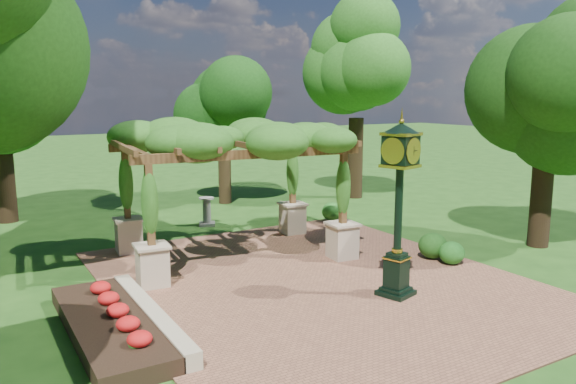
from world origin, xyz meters
TOP-DOWN VIEW (x-y plane):
  - ground at (0.00, 0.00)m, footprint 120.00×120.00m
  - brick_plaza at (0.00, 1.00)m, footprint 10.00×12.00m
  - border_wall at (-4.60, 0.50)m, footprint 0.35×5.00m
  - flower_bed at (-5.50, 0.50)m, footprint 1.50×5.00m
  - pedestal_clock at (1.10, -0.85)m, footprint 1.05×1.05m
  - pergola at (-0.85, 4.33)m, footprint 6.92×4.69m
  - sundial at (0.01, 8.53)m, footprint 0.78×0.78m
  - shrub_front at (4.20, 0.26)m, footprint 0.94×0.94m
  - shrub_mid at (4.14, 0.97)m, footprint 1.05×1.05m
  - shrub_back at (4.45, 6.66)m, footprint 0.94×0.94m
  - tree_north at (2.43, 12.22)m, footprint 3.35×3.35m
  - tree_east_far at (8.35, 10.33)m, footprint 3.95×3.95m
  - tree_east_near at (8.21, 0.33)m, footprint 4.27×4.27m

SIDE VIEW (x-z plane):
  - ground at x=0.00m, z-range 0.00..0.00m
  - brick_plaza at x=0.00m, z-range 0.00..0.04m
  - flower_bed at x=-5.50m, z-range 0.00..0.36m
  - border_wall at x=-4.60m, z-range 0.00..0.40m
  - shrub_front at x=4.20m, z-range 0.04..0.70m
  - shrub_back at x=4.45m, z-range 0.04..0.76m
  - shrub_mid at x=4.14m, z-range 0.04..0.82m
  - sundial at x=0.01m, z-range -0.07..1.01m
  - pedestal_clock at x=1.10m, z-range 0.43..4.73m
  - pergola at x=-0.85m, z-range 1.32..5.47m
  - tree_north at x=2.43m, z-range 1.08..6.95m
  - tree_east_near at x=8.21m, z-range 1.41..9.00m
  - tree_east_far at x=8.35m, z-range 1.80..11.56m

